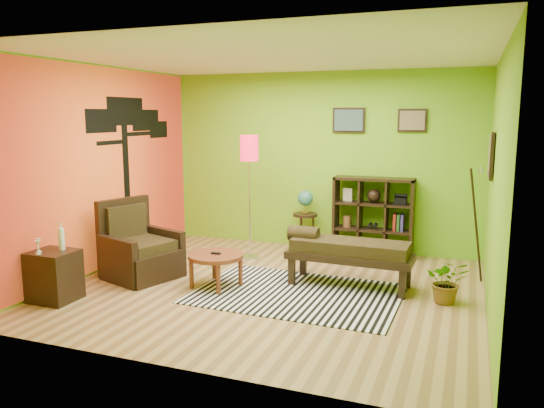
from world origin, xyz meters
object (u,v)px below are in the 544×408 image
at_px(cube_shelf, 374,217).
at_px(potted_plant, 447,286).
at_px(coffee_table, 216,259).
at_px(bench, 346,250).
at_px(floor_lamp, 249,159).
at_px(armchair, 139,254).
at_px(side_cabinet, 54,275).
at_px(globe_table, 305,205).

relative_size(cube_shelf, potted_plant, 2.31).
bearing_deg(cube_shelf, coffee_table, -125.55).
bearing_deg(bench, floor_lamp, 154.29).
xyz_separation_m(coffee_table, armchair, (-1.16, 0.04, -0.05)).
bearing_deg(armchair, floor_lamp, 53.14).
distance_m(side_cabinet, globe_table, 3.86).
bearing_deg(side_cabinet, coffee_table, 35.43).
bearing_deg(globe_table, coffee_table, -102.99).
bearing_deg(bench, globe_table, 123.08).
distance_m(armchair, globe_table, 2.73).
relative_size(coffee_table, side_cabinet, 0.76).
height_order(bench, potted_plant, bench).
relative_size(armchair, floor_lamp, 0.58).
distance_m(floor_lamp, cube_shelf, 2.09).
xyz_separation_m(globe_table, bench, (1.01, -1.55, -0.26)).
bearing_deg(floor_lamp, armchair, -126.86).
xyz_separation_m(coffee_table, floor_lamp, (-0.13, 1.40, 1.13)).
relative_size(coffee_table, potted_plant, 1.33).
xyz_separation_m(coffee_table, side_cabinet, (-1.54, -1.09, -0.06)).
height_order(cube_shelf, bench, cube_shelf).
bearing_deg(cube_shelf, bench, -92.36).
xyz_separation_m(globe_table, cube_shelf, (1.08, 0.04, -0.12)).
height_order(armchair, floor_lamp, floor_lamp).
relative_size(coffee_table, globe_table, 0.72).
distance_m(globe_table, cube_shelf, 1.09).
xyz_separation_m(coffee_table, bench, (1.51, 0.61, 0.10)).
relative_size(floor_lamp, potted_plant, 3.55).
xyz_separation_m(coffee_table, cube_shelf, (1.58, 2.21, 0.24)).
bearing_deg(cube_shelf, globe_table, -177.69).
bearing_deg(armchair, coffee_table, -1.82).
relative_size(armchair, potted_plant, 2.05).
bearing_deg(cube_shelf, potted_plant, -57.36).
height_order(coffee_table, globe_table, globe_table).
distance_m(armchair, side_cabinet, 1.19).
height_order(armchair, side_cabinet, armchair).
relative_size(coffee_table, bench, 0.43).
bearing_deg(armchair, bench, 12.13).
relative_size(coffee_table, floor_lamp, 0.37).
xyz_separation_m(armchair, cube_shelf, (2.73, 2.17, 0.29)).
height_order(coffee_table, bench, bench).
distance_m(cube_shelf, potted_plant, 2.18).
height_order(floor_lamp, cube_shelf, floor_lamp).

